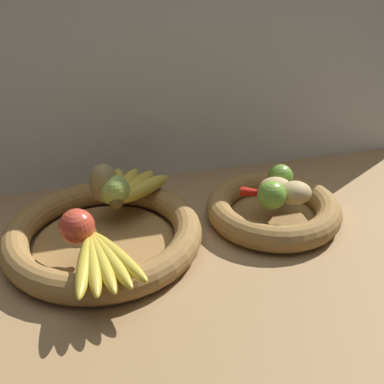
% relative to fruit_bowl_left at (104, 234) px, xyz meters
% --- Properties ---
extents(ground_plane, '(1.40, 0.90, 0.03)m').
position_rel_fruit_bowl_left_xyz_m(ground_plane, '(0.21, -0.01, -0.04)').
color(ground_plane, '#9E774C').
extents(back_wall, '(1.40, 0.03, 0.55)m').
position_rel_fruit_bowl_left_xyz_m(back_wall, '(0.21, 0.29, 0.25)').
color(back_wall, silver).
rests_on(back_wall, ground_plane).
extents(fruit_bowl_left, '(0.39, 0.39, 0.06)m').
position_rel_fruit_bowl_left_xyz_m(fruit_bowl_left, '(0.00, 0.00, 0.00)').
color(fruit_bowl_left, olive).
rests_on(fruit_bowl_left, ground_plane).
extents(fruit_bowl_right, '(0.29, 0.29, 0.06)m').
position_rel_fruit_bowl_left_xyz_m(fruit_bowl_right, '(0.37, 0.00, 0.00)').
color(fruit_bowl_right, olive).
rests_on(fruit_bowl_right, ground_plane).
extents(apple_red_front, '(0.07, 0.07, 0.07)m').
position_rel_fruit_bowl_left_xyz_m(apple_red_front, '(-0.05, -0.06, 0.06)').
color(apple_red_front, '#CC422D').
rests_on(apple_red_front, fruit_bowl_left).
extents(apple_green_back, '(0.07, 0.07, 0.07)m').
position_rel_fruit_bowl_left_xyz_m(apple_green_back, '(0.03, 0.06, 0.06)').
color(apple_green_back, '#99B74C').
rests_on(apple_green_back, fruit_bowl_left).
extents(pear_brown, '(0.08, 0.08, 0.08)m').
position_rel_fruit_bowl_left_xyz_m(pear_brown, '(0.02, 0.08, 0.07)').
color(pear_brown, olive).
rests_on(pear_brown, fruit_bowl_left).
extents(banana_bunch_front, '(0.13, 0.20, 0.03)m').
position_rel_fruit_bowl_left_xyz_m(banana_bunch_front, '(-0.01, -0.14, 0.04)').
color(banana_bunch_front, gold).
rests_on(banana_bunch_front, fruit_bowl_left).
extents(banana_bunch_back, '(0.15, 0.17, 0.03)m').
position_rel_fruit_bowl_left_xyz_m(banana_bunch_back, '(0.07, 0.10, 0.05)').
color(banana_bunch_back, gold).
rests_on(banana_bunch_back, fruit_bowl_left).
extents(potato_small, '(0.08, 0.07, 0.05)m').
position_rel_fruit_bowl_left_xyz_m(potato_small, '(0.40, -0.03, 0.05)').
color(potato_small, tan).
rests_on(potato_small, fruit_bowl_right).
extents(potato_large, '(0.08, 0.06, 0.05)m').
position_rel_fruit_bowl_left_xyz_m(potato_large, '(0.37, 0.00, 0.05)').
color(potato_large, tan).
rests_on(potato_large, fruit_bowl_right).
extents(lime_near, '(0.06, 0.06, 0.06)m').
position_rel_fruit_bowl_left_xyz_m(lime_near, '(0.34, -0.04, 0.06)').
color(lime_near, '#6B9E33').
rests_on(lime_near, fruit_bowl_right).
extents(lime_far, '(0.06, 0.06, 0.06)m').
position_rel_fruit_bowl_left_xyz_m(lime_far, '(0.39, 0.04, 0.06)').
color(lime_far, olive).
rests_on(lime_far, fruit_bowl_right).
extents(chili_pepper, '(0.10, 0.06, 0.02)m').
position_rel_fruit_bowl_left_xyz_m(chili_pepper, '(0.35, 0.00, 0.04)').
color(chili_pepper, red).
rests_on(chili_pepper, fruit_bowl_right).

